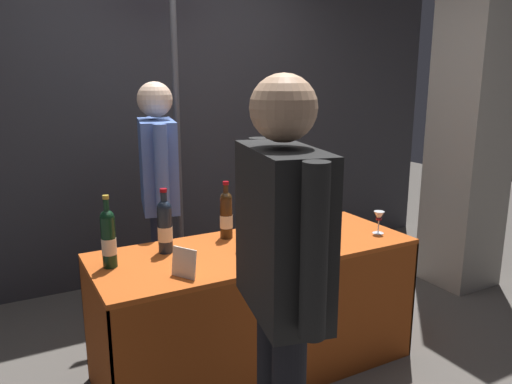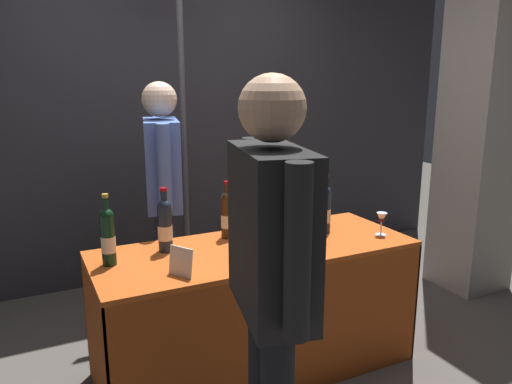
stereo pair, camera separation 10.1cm
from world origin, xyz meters
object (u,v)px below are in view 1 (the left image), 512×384
Objects in this scene: featured_wine_bottle at (323,208)px; display_bottle_0 at (301,205)px; vendor_presenter at (159,182)px; taster_foreground_right at (282,264)px; flower_vase at (247,230)px; tasting_table at (256,285)px; wine_glass_near_vendor at (379,217)px; concrete_pillar at (473,100)px; booth_signpost at (176,104)px.

featured_wine_bottle is 0.15m from display_bottle_0.
vendor_presenter is 1.63m from taster_foreground_right.
flower_vase is 0.88m from taster_foreground_right.
featured_wine_bottle is at bearing 6.58° from flower_vase.
flower_vase is (-0.46, -0.19, -0.03)m from display_bottle_0.
taster_foreground_right is (-0.75, -1.01, 0.12)m from display_bottle_0.
vendor_presenter is (-0.28, 0.78, 0.46)m from tasting_table.
featured_wine_bottle reaches higher than tasting_table.
tasting_table is at bearing 169.20° from wine_glass_near_vendor.
wine_glass_near_vendor is at bearing 60.73° from vendor_presenter.
flower_vase is (-0.53, -0.06, -0.04)m from featured_wine_bottle.
concrete_pillar is at bearing -51.77° from taster_foreground_right.
featured_wine_bottle is 0.93× the size of flower_vase.
display_bottle_0 is at bearing -24.26° from taster_foreground_right.
booth_signpost is at bearing 112.58° from display_bottle_0.
display_bottle_0 reaches higher than tasting_table.
concrete_pillar is 2.40m from vendor_presenter.
concrete_pillar is 2.20m from flower_vase.
vendor_presenter is (-0.21, 0.81, 0.12)m from flower_vase.
wine_glass_near_vendor is at bearing -8.33° from flower_vase.
tasting_table is 1.48m from booth_signpost.
wine_glass_near_vendor is at bearing -59.95° from booth_signpost.
taster_foreground_right is (-0.82, -0.88, 0.11)m from featured_wine_bottle.
display_bottle_0 is (-1.62, -0.14, -0.58)m from concrete_pillar.
concrete_pillar is 1.67× the size of tasting_table.
wine_glass_near_vendor is 1.61m from booth_signpost.
tasting_table is at bearing -89.30° from booth_signpost.
tasting_table is at bearing 18.35° from flower_vase.
wine_glass_near_vendor is at bearing -10.80° from tasting_table.
booth_signpost is (-2.03, 0.85, -0.01)m from concrete_pillar.
tasting_table is at bearing -157.12° from display_bottle_0.
vendor_presenter reaches higher than wine_glass_near_vendor.
concrete_pillar reaches higher than wine_glass_near_vendor.
wine_glass_near_vendor reaches higher than tasting_table.
booth_signpost is at bearing 87.37° from flower_vase.
vendor_presenter is at bearing 9.77° from taster_foreground_right.
display_bottle_0 is at bearing 137.74° from wine_glass_near_vendor.
wine_glass_near_vendor is 0.81m from flower_vase.
taster_foreground_right is at bearing -109.41° from flower_vase.
taster_foreground_right reaches higher than wine_glass_near_vendor.
featured_wine_bottle is (0.47, 0.04, 0.37)m from tasting_table.
display_bottle_0 is at bearing 118.90° from featured_wine_bottle.
vendor_presenter is (-0.75, 0.74, 0.09)m from featured_wine_bottle.
booth_signpost is (-0.01, 1.15, 0.93)m from tasting_table.
display_bottle_0 is 0.14× the size of booth_signpost.
wine_glass_near_vendor is (-1.28, -0.44, -0.62)m from concrete_pillar.
concrete_pillar is 1.73m from display_bottle_0.
booth_signpost reaches higher than flower_vase.
display_bottle_0 is 0.92m from vendor_presenter.
tasting_table is 0.73× the size of booth_signpost.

